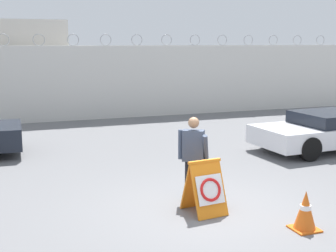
% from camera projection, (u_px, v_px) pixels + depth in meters
% --- Properties ---
extents(ground_plane, '(90.00, 90.00, 0.00)m').
position_uv_depth(ground_plane, '(205.00, 209.00, 8.85)').
color(ground_plane, slate).
extents(perimeter_wall, '(36.00, 0.30, 3.43)m').
position_uv_depth(perimeter_wall, '(91.00, 83.00, 18.89)').
color(perimeter_wall, silver).
rests_on(perimeter_wall, ground_plane).
extents(barricade_sign, '(0.71, 0.80, 1.00)m').
position_uv_depth(barricade_sign, '(206.00, 187.00, 8.57)').
color(barricade_sign, orange).
rests_on(barricade_sign, ground_plane).
extents(security_guard, '(0.55, 0.59, 1.68)m').
position_uv_depth(security_guard, '(193.00, 155.00, 9.20)').
color(security_guard, black).
rests_on(security_guard, ground_plane).
extents(traffic_cone_mid, '(0.44, 0.44, 0.68)m').
position_uv_depth(traffic_cone_mid, '(305.00, 211.00, 7.82)').
color(traffic_cone_mid, orange).
rests_on(traffic_cone_mid, ground_plane).
extents(parked_car_far_side, '(4.40, 2.18, 1.11)m').
position_uv_depth(parked_car_far_side, '(327.00, 130.00, 13.67)').
color(parked_car_far_side, black).
rests_on(parked_car_far_side, ground_plane).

